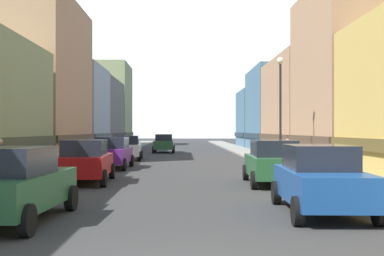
{
  "coord_description": "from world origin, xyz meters",
  "views": [
    {
      "loc": [
        0.2,
        -6.73,
        2.18
      ],
      "look_at": [
        0.88,
        28.63,
        2.32
      ],
      "focal_mm": 45.98,
      "sensor_mm": 36.0,
      "label": 1
    }
  ],
  "objects_px": {
    "car_left_0": "(13,184)",
    "car_left_2": "(112,153)",
    "car_left_3": "(128,148)",
    "car_driving_0": "(164,143)",
    "car_right_1": "(273,162)",
    "car_left_1": "(85,161)",
    "car_right_0": "(321,179)",
    "pedestrian_2": "(287,153)",
    "streetlamp_right": "(280,96)"
  },
  "relations": [
    {
      "from": "car_left_1",
      "to": "car_right_0",
      "type": "xyz_separation_m",
      "value": [
        7.6,
        -7.54,
        0.0
      ]
    },
    {
      "from": "car_left_2",
      "to": "car_driving_0",
      "type": "relative_size",
      "value": 1.01
    },
    {
      "from": "car_left_3",
      "to": "car_right_1",
      "type": "height_order",
      "value": "same"
    },
    {
      "from": "car_left_3",
      "to": "streetlamp_right",
      "type": "xyz_separation_m",
      "value": [
        9.15,
        -10.05,
        3.09
      ]
    },
    {
      "from": "car_left_2",
      "to": "pedestrian_2",
      "type": "relative_size",
      "value": 2.91
    },
    {
      "from": "car_left_0",
      "to": "car_left_1",
      "type": "relative_size",
      "value": 1.0
    },
    {
      "from": "streetlamp_right",
      "to": "car_right_1",
      "type": "bearing_deg",
      "value": -103.99
    },
    {
      "from": "car_right_0",
      "to": "car_driving_0",
      "type": "height_order",
      "value": "same"
    },
    {
      "from": "car_right_0",
      "to": "car_left_2",
      "type": "bearing_deg",
      "value": 116.69
    },
    {
      "from": "car_driving_0",
      "to": "streetlamp_right",
      "type": "height_order",
      "value": "streetlamp_right"
    },
    {
      "from": "pedestrian_2",
      "to": "car_driving_0",
      "type": "bearing_deg",
      "value": 112.1
    },
    {
      "from": "car_left_3",
      "to": "streetlamp_right",
      "type": "height_order",
      "value": "streetlamp_right"
    },
    {
      "from": "car_left_1",
      "to": "car_right_0",
      "type": "relative_size",
      "value": 1.0
    },
    {
      "from": "car_left_2",
      "to": "car_left_3",
      "type": "distance_m",
      "value": 7.91
    },
    {
      "from": "car_left_2",
      "to": "car_right_0",
      "type": "height_order",
      "value": "same"
    },
    {
      "from": "car_right_1",
      "to": "pedestrian_2",
      "type": "relative_size",
      "value": 2.92
    },
    {
      "from": "car_left_3",
      "to": "car_driving_0",
      "type": "relative_size",
      "value": 1.02
    },
    {
      "from": "car_left_2",
      "to": "car_right_1",
      "type": "distance_m",
      "value": 11.31
    },
    {
      "from": "car_right_0",
      "to": "car_right_1",
      "type": "xyz_separation_m",
      "value": [
        -0.0,
        6.74,
        0.0
      ]
    },
    {
      "from": "car_right_0",
      "to": "pedestrian_2",
      "type": "distance_m",
      "value": 15.67
    },
    {
      "from": "car_right_0",
      "to": "car_right_1",
      "type": "height_order",
      "value": "same"
    },
    {
      "from": "car_left_1",
      "to": "car_driving_0",
      "type": "height_order",
      "value": "same"
    },
    {
      "from": "car_right_1",
      "to": "pedestrian_2",
      "type": "height_order",
      "value": "car_right_1"
    },
    {
      "from": "car_left_1",
      "to": "car_left_2",
      "type": "distance_m",
      "value": 7.58
    },
    {
      "from": "car_left_3",
      "to": "car_left_2",
      "type": "bearing_deg",
      "value": -90.01
    },
    {
      "from": "car_left_2",
      "to": "streetlamp_right",
      "type": "relative_size",
      "value": 0.76
    },
    {
      "from": "car_left_3",
      "to": "car_right_1",
      "type": "xyz_separation_m",
      "value": [
        7.59,
        -16.28,
        0.0
      ]
    },
    {
      "from": "car_left_1",
      "to": "car_right_1",
      "type": "xyz_separation_m",
      "value": [
        7.6,
        -0.8,
        0.0
      ]
    },
    {
      "from": "car_left_3",
      "to": "streetlamp_right",
      "type": "relative_size",
      "value": 0.77
    },
    {
      "from": "car_left_1",
      "to": "car_left_2",
      "type": "relative_size",
      "value": 1.01
    },
    {
      "from": "car_right_1",
      "to": "car_driving_0",
      "type": "bearing_deg",
      "value": 100.89
    },
    {
      "from": "car_left_0",
      "to": "car_driving_0",
      "type": "height_order",
      "value": "same"
    },
    {
      "from": "car_right_0",
      "to": "car_left_3",
      "type": "bearing_deg",
      "value": 108.27
    },
    {
      "from": "car_left_0",
      "to": "car_right_0",
      "type": "xyz_separation_m",
      "value": [
        7.61,
        1.09,
        0.0
      ]
    },
    {
      "from": "car_right_0",
      "to": "car_driving_0",
      "type": "xyz_separation_m",
      "value": [
        -5.4,
        34.81,
        0.0
      ]
    },
    {
      "from": "car_left_0",
      "to": "streetlamp_right",
      "type": "relative_size",
      "value": 0.76
    },
    {
      "from": "car_left_0",
      "to": "streetlamp_right",
      "type": "xyz_separation_m",
      "value": [
        9.15,
        14.06,
        3.09
      ]
    },
    {
      "from": "car_left_2",
      "to": "car_driving_0",
      "type": "bearing_deg",
      "value": 83.63
    },
    {
      "from": "car_left_0",
      "to": "car_left_2",
      "type": "distance_m",
      "value": 16.21
    },
    {
      "from": "car_right_0",
      "to": "pedestrian_2",
      "type": "bearing_deg",
      "value": 81.02
    },
    {
      "from": "car_left_2",
      "to": "car_right_1",
      "type": "relative_size",
      "value": 1.0
    },
    {
      "from": "car_right_0",
      "to": "car_left_1",
      "type": "bearing_deg",
      "value": 135.23
    },
    {
      "from": "car_driving_0",
      "to": "pedestrian_2",
      "type": "height_order",
      "value": "car_driving_0"
    },
    {
      "from": "car_left_0",
      "to": "car_left_2",
      "type": "height_order",
      "value": "same"
    },
    {
      "from": "car_left_1",
      "to": "car_left_2",
      "type": "bearing_deg",
      "value": 90.01
    },
    {
      "from": "car_driving_0",
      "to": "car_left_1",
      "type": "bearing_deg",
      "value": -94.61
    },
    {
      "from": "car_left_1",
      "to": "car_right_1",
      "type": "distance_m",
      "value": 7.64
    },
    {
      "from": "car_right_1",
      "to": "streetlamp_right",
      "type": "distance_m",
      "value": 7.13
    },
    {
      "from": "car_left_0",
      "to": "car_right_1",
      "type": "xyz_separation_m",
      "value": [
        7.6,
        7.83,
        0.0
      ]
    },
    {
      "from": "car_left_1",
      "to": "car_left_2",
      "type": "height_order",
      "value": "same"
    }
  ]
}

